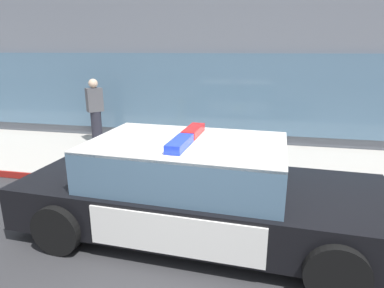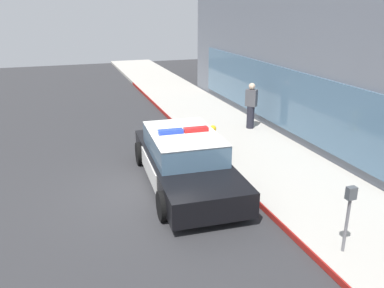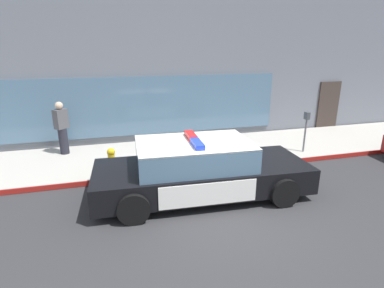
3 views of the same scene
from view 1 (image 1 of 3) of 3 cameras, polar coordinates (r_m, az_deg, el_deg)
The scene contains 7 objects.
ground at distance 4.24m, azimuth 2.40°, elevation -21.58°, with size 48.00×48.00×0.00m, color #303033.
sidewalk at distance 7.54m, azimuth 7.17°, elevation -3.50°, with size 48.00×3.19×0.15m, color #B2ADA3.
curb_red_paint at distance 6.05m, azimuth 5.85°, elevation -8.53°, with size 28.80×0.04×0.14m, color maroon.
storefront_building at distance 14.12m, azimuth 9.58°, elevation 23.12°, with size 23.47×10.61×8.73m.
police_cruiser at distance 4.71m, azimuth 0.86°, elevation -7.82°, with size 5.20×2.35×1.49m.
fire_hydrant at distance 6.82m, azimuth -13.46°, elevation -2.17°, with size 0.34×0.39×0.73m.
pedestrian_on_sidewalk at distance 9.17m, azimuth -16.48°, elevation 5.56°, with size 0.47×0.46×1.71m.
Camera 1 is at (0.53, -3.31, 2.59)m, focal length 30.63 mm.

